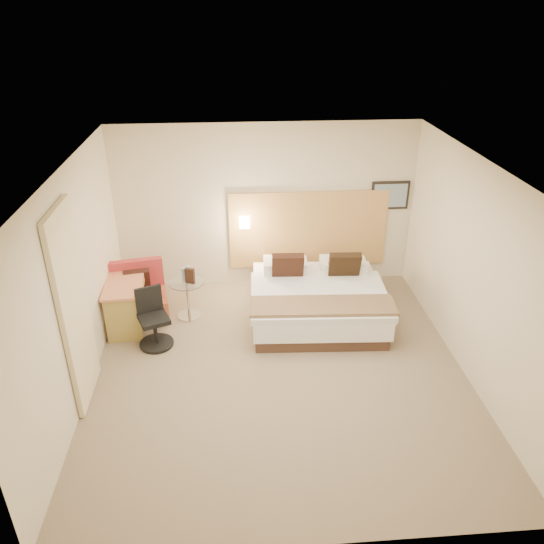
{
  "coord_description": "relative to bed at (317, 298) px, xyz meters",
  "views": [
    {
      "loc": [
        -0.53,
        -5.53,
        4.34
      ],
      "look_at": [
        -0.04,
        0.68,
        1.11
      ],
      "focal_mm": 35.0,
      "sensor_mm": 36.0,
      "label": 1
    }
  ],
  "objects": [
    {
      "name": "desk_chair",
      "position": [
        -2.37,
        -0.54,
        0.03
      ],
      "size": [
        0.62,
        0.62,
        0.84
      ],
      "color": "black",
      "rests_on": "floor"
    },
    {
      "name": "bed",
      "position": [
        0.0,
        0.0,
        0.0
      ],
      "size": [
        2.05,
        2.01,
        0.96
      ],
      "color": "#412A20",
      "rests_on": "floor"
    },
    {
      "name": "menu_folder",
      "position": [
        -1.88,
        0.12,
        0.4
      ],
      "size": [
        0.15,
        0.1,
        0.24
      ],
      "primitive_type": "cube",
      "rotation": [
        0.0,
        0.0,
        -0.37
      ],
      "color": "#321E14",
      "rests_on": "side_table"
    },
    {
      "name": "headboard_panel",
      "position": [
        0.01,
        1.17,
        0.64
      ],
      "size": [
        2.6,
        0.04,
        1.3
      ],
      "primitive_type": "cube",
      "color": "tan",
      "rests_on": "wall_back"
    },
    {
      "name": "wall_right",
      "position": [
        1.72,
        -1.3,
        1.04
      ],
      "size": [
        0.02,
        5.0,
        2.7
      ],
      "primitive_type": "cube",
      "color": "beige",
      "rests_on": "floor"
    },
    {
      "name": "wall_front",
      "position": [
        -0.69,
        -3.81,
        1.04
      ],
      "size": [
        4.8,
        0.02,
        2.7
      ],
      "primitive_type": "cube",
      "color": "beige",
      "rests_on": "floor"
    },
    {
      "name": "bottle_a",
      "position": [
        -1.97,
        0.19,
        0.39
      ],
      "size": [
        0.08,
        0.08,
        0.21
      ],
      "primitive_type": "cylinder",
      "rotation": [
        0.0,
        0.0,
        -0.37
      ],
      "color": "#7FA8C4",
      "rests_on": "side_table"
    },
    {
      "name": "wall_left",
      "position": [
        -3.1,
        -1.3,
        1.04
      ],
      "size": [
        0.02,
        5.0,
        2.7
      ],
      "primitive_type": "cube",
      "color": "beige",
      "rests_on": "floor"
    },
    {
      "name": "curtain",
      "position": [
        -3.05,
        -1.55,
        0.91
      ],
      "size": [
        0.06,
        0.9,
        2.42
      ],
      "primitive_type": "cube",
      "color": "beige",
      "rests_on": "wall_left"
    },
    {
      "name": "side_table",
      "position": [
        -1.94,
        0.16,
        0.02
      ],
      "size": [
        0.69,
        0.69,
        0.6
      ],
      "color": "silver",
      "rests_on": "floor"
    },
    {
      "name": "wall_back",
      "position": [
        -0.69,
        1.21,
        1.04
      ],
      "size": [
        4.8,
        0.02,
        2.7
      ],
      "primitive_type": "cube",
      "color": "beige",
      "rests_on": "floor"
    },
    {
      "name": "floor",
      "position": [
        -0.69,
        -1.3,
        -0.32
      ],
      "size": [
        4.8,
        5.0,
        0.02
      ],
      "primitive_type": "cube",
      "color": "#7D6B54",
      "rests_on": "ground"
    },
    {
      "name": "lamp_shade",
      "position": [
        -1.04,
        1.06,
        0.84
      ],
      "size": [
        0.15,
        0.15,
        0.15
      ],
      "primitive_type": "cube",
      "color": "#FFEDC6",
      "rests_on": "wall_back"
    },
    {
      "name": "lamp_arm",
      "position": [
        -1.04,
        1.12,
        0.84
      ],
      "size": [
        0.02,
        0.12,
        0.02
      ],
      "primitive_type": "cylinder",
      "rotation": [
        1.57,
        0.0,
        0.0
      ],
      "color": "white",
      "rests_on": "wall_back"
    },
    {
      "name": "desk",
      "position": [
        -2.8,
        0.08,
        0.25
      ],
      "size": [
        0.59,
        1.18,
        0.72
      ],
      "color": "#D07A51",
      "rests_on": "floor"
    },
    {
      "name": "art_frame",
      "position": [
        1.33,
        1.18,
        1.19
      ],
      "size": [
        0.62,
        0.03,
        0.47
      ],
      "primitive_type": "cube",
      "color": "black",
      "rests_on": "wall_back"
    },
    {
      "name": "ceiling",
      "position": [
        -0.69,
        -1.3,
        2.4
      ],
      "size": [
        4.8,
        5.0,
        0.02
      ],
      "primitive_type": "cube",
      "color": "white",
      "rests_on": "floor"
    },
    {
      "name": "lounge_chair",
      "position": [
        -2.67,
        0.22,
        0.02
      ],
      "size": [
        0.92,
        0.84,
        0.85
      ],
      "color": "#A96C50",
      "rests_on": "floor"
    },
    {
      "name": "art_canvas",
      "position": [
        1.33,
        1.16,
        1.19
      ],
      "size": [
        0.54,
        0.01,
        0.39
      ],
      "primitive_type": "cube",
      "color": "gray",
      "rests_on": "wall_back"
    },
    {
      "name": "bottle_b",
      "position": [
        -1.91,
        0.24,
        0.39
      ],
      "size": [
        0.08,
        0.08,
        0.21
      ],
      "primitive_type": "cylinder",
      "rotation": [
        0.0,
        0.0,
        -0.37
      ],
      "color": "#83A8CB",
      "rests_on": "side_table"
    }
  ]
}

